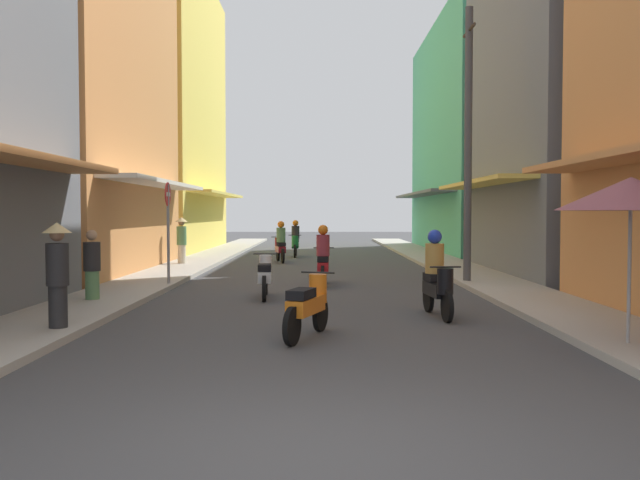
% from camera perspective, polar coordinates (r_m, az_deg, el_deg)
% --- Properties ---
extents(ground_plane, '(89.89, 89.89, 0.00)m').
position_cam_1_polar(ground_plane, '(21.60, 0.11, -2.68)').
color(ground_plane, '#424244').
extents(sidewalk_left, '(1.83, 48.86, 0.12)m').
position_cam_1_polar(sidewalk_left, '(22.07, -11.78, -2.47)').
color(sidewalk_left, '#ADA89E').
rests_on(sidewalk_left, ground).
extents(sidewalk_right, '(1.83, 48.86, 0.12)m').
position_cam_1_polar(sidewalk_right, '(22.06, 12.00, -2.47)').
color(sidewalk_right, '#ADA89E').
rests_on(sidewalk_right, ground).
extents(building_left_mid, '(7.05, 10.16, 14.31)m').
position_cam_1_polar(building_left_mid, '(23.04, -22.25, 15.35)').
color(building_left_mid, '#D88C4C').
rests_on(building_left_mid, ground).
extents(building_left_far, '(7.05, 12.27, 13.41)m').
position_cam_1_polar(building_left_far, '(34.25, -14.40, 10.33)').
color(building_left_far, '#EFD159').
rests_on(building_left_far, ground).
extents(building_right_mid, '(7.05, 9.09, 15.01)m').
position_cam_1_polar(building_right_mid, '(22.92, 22.71, 16.32)').
color(building_right_mid, slate).
rests_on(building_right_mid, ground).
extents(building_right_far, '(7.05, 13.67, 10.92)m').
position_cam_1_polar(building_right_far, '(33.79, 14.77, 8.31)').
color(building_right_far, '#4CB28C').
rests_on(building_right_far, ground).
extents(motorbike_orange, '(0.76, 1.74, 0.96)m').
position_cam_1_polar(motorbike_orange, '(10.12, -0.84, -5.52)').
color(motorbike_orange, black).
rests_on(motorbike_orange, ground).
extents(motorbike_green, '(0.55, 1.81, 1.58)m').
position_cam_1_polar(motorbike_green, '(28.68, -1.94, -0.04)').
color(motorbike_green, black).
rests_on(motorbike_green, ground).
extents(motorbike_red, '(0.55, 1.81, 1.58)m').
position_cam_1_polar(motorbike_red, '(17.41, 0.45, -1.57)').
color(motorbike_red, black).
rests_on(motorbike_red, ground).
extents(motorbike_maroon, '(0.62, 1.79, 1.58)m').
position_cam_1_polar(motorbike_maroon, '(25.53, -3.23, -0.33)').
color(motorbike_maroon, black).
rests_on(motorbike_maroon, ground).
extents(motorbike_white, '(0.55, 1.81, 0.96)m').
position_cam_1_polar(motorbike_white, '(14.87, -4.54, -3.01)').
color(motorbike_white, black).
rests_on(motorbike_white, ground).
extents(motorbike_black, '(0.55, 1.81, 1.58)m').
position_cam_1_polar(motorbike_black, '(12.30, 10.12, -3.23)').
color(motorbike_black, black).
rests_on(motorbike_black, ground).
extents(pedestrian_crossing, '(0.44, 0.44, 1.73)m').
position_cam_1_polar(pedestrian_crossing, '(23.87, -11.56, 0.10)').
color(pedestrian_crossing, beige).
rests_on(pedestrian_crossing, ground).
extents(pedestrian_foreground, '(0.44, 0.44, 1.74)m').
position_cam_1_polar(pedestrian_foreground, '(11.03, -21.32, -2.55)').
color(pedestrian_foreground, '#262628').
rests_on(pedestrian_foreground, ground).
extents(pedestrian_far, '(0.34, 0.34, 1.54)m').
position_cam_1_polar(pedestrian_far, '(14.43, -18.70, -2.25)').
color(pedestrian_far, '#598C59').
rests_on(pedestrian_far, ground).
extents(vendor_umbrella, '(1.98, 1.98, 2.37)m').
position_cam_1_polar(vendor_umbrella, '(9.95, 25.17, 3.58)').
color(vendor_umbrella, '#99999E').
rests_on(vendor_umbrella, ground).
extents(utility_pole, '(0.20, 1.20, 7.19)m').
position_cam_1_polar(utility_pole, '(17.93, 12.70, 7.99)').
color(utility_pole, '#4C4C4F').
rests_on(utility_pole, ground).
extents(street_sign_no_entry, '(0.07, 0.60, 2.65)m').
position_cam_1_polar(street_sign_no_entry, '(17.11, -12.66, 1.70)').
color(street_sign_no_entry, gray).
rests_on(street_sign_no_entry, ground).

